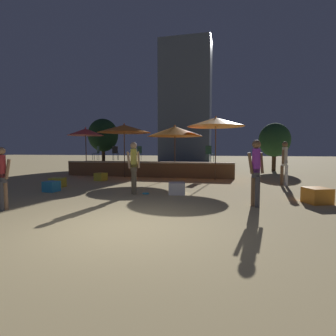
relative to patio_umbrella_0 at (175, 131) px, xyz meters
The scene contains 23 objects.
ground_plane 9.67m from the patio_umbrella_0, 84.99° to the right, with size 120.00×120.00×0.00m, color tan.
wooden_deck 2.91m from the patio_umbrella_0, 148.40° to the left, with size 9.76×2.27×0.87m.
patio_umbrella_0 is the anchor object (origin of this frame).
patio_umbrella_1 2.83m from the patio_umbrella_0, behind, with size 2.94×2.94×3.00m.
patio_umbrella_2 5.40m from the patio_umbrella_0, behind, with size 2.12×2.12×2.87m.
patio_umbrella_3 2.31m from the patio_umbrella_0, 13.02° to the right, with size 2.88×2.88×3.25m.
cube_seat_0 7.07m from the patio_umbrella_0, 121.54° to the right, with size 0.50×0.50×0.38m.
cube_seat_1 6.55m from the patio_umbrella_0, 131.03° to the right, with size 0.64×0.64×0.39m.
cube_seat_2 8.24m from the patio_umbrella_0, 46.77° to the right, with size 0.80×0.80×0.45m.
cube_seat_3 5.79m from the patio_umbrella_0, 77.56° to the right, with size 0.67×0.67×0.41m.
cube_seat_4 4.62m from the patio_umbrella_0, 147.00° to the right, with size 0.59×0.59×0.39m.
person_0 5.77m from the patio_umbrella_0, 20.31° to the right, with size 0.34×0.50×1.90m.
person_1 5.73m from the patio_umbrella_0, 93.22° to the right, with size 0.43×0.35×1.82m.
person_2 7.73m from the patio_umbrella_0, 61.40° to the right, with size 0.49×0.34×1.81m.
person_4 9.15m from the patio_umbrella_0, 107.46° to the right, with size 0.45×0.29×1.62m.
bistro_chair_0 5.67m from the patio_umbrella_0, 166.36° to the left, with size 0.48×0.48×0.90m.
bistro_chair_1 3.24m from the patio_umbrella_0, 150.21° to the left, with size 0.46×0.46×0.90m.
bistro_chair_2 2.21m from the patio_umbrella_0, 17.80° to the left, with size 0.44×0.45×0.90m.
bistro_chair_3 4.66m from the patio_umbrella_0, 159.72° to the left, with size 0.48×0.48×0.90m.
frisbee_disc 5.94m from the patio_umbrella_0, 89.18° to the right, with size 0.24×0.24×0.03m.
background_tree_0 9.44m from the patio_umbrella_0, 140.92° to the left, with size 2.46×2.46×4.09m.
background_tree_1 8.50m from the patio_umbrella_0, 44.82° to the left, with size 2.18×2.18×3.44m.
distant_building 20.29m from the patio_umbrella_0, 97.84° to the left, with size 6.40×3.59×15.20m.
Camera 1 is at (2.12, -4.76, 1.56)m, focal length 28.00 mm.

